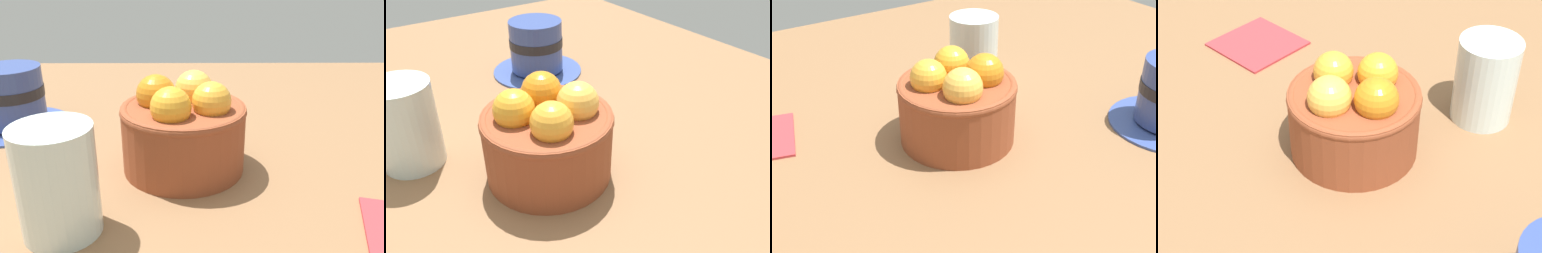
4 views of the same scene
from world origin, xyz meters
TOP-DOWN VIEW (x-y plane):
  - ground_plane at (0.00, 0.00)cm, footprint 118.27×94.37cm
  - terracotta_bowl at (-0.01, 0.02)cm, footprint 13.28×13.28cm
  - coffee_cup at (-22.88, 11.76)cm, footprint 14.08×14.08cm
  - water_glass at (-10.05, -11.20)cm, footprint 6.61×6.61cm

SIDE VIEW (x-z plane):
  - ground_plane at x=0.00cm, z-range -3.12..0.00cm
  - coffee_cup at x=-22.88cm, z-range -0.31..8.02cm
  - terracotta_bowl at x=-0.01cm, z-range -0.43..9.75cm
  - water_glass at x=-10.05cm, z-range 0.00..9.54cm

